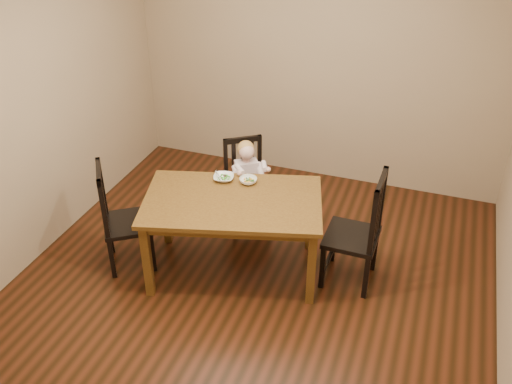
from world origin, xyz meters
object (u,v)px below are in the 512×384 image
(bowl_peas, at_px, (224,178))
(bowl_veg, at_px, (248,181))
(dining_table, at_px, (233,208))
(chair_right, at_px, (358,232))
(chair_left, at_px, (121,219))
(chair_child, at_px, (246,186))
(toddler, at_px, (247,177))

(bowl_peas, height_order, bowl_veg, bowl_veg)
(dining_table, height_order, bowl_peas, bowl_peas)
(chair_right, bearing_deg, chair_left, 103.68)
(dining_table, distance_m, chair_child, 0.77)
(chair_left, bearing_deg, chair_right, 68.47)
(dining_table, distance_m, bowl_veg, 0.32)
(dining_table, bearing_deg, bowl_veg, 83.91)
(chair_left, distance_m, bowl_veg, 1.15)
(dining_table, relative_size, chair_right, 1.58)
(dining_table, bearing_deg, chair_right, 11.92)
(toddler, bearing_deg, bowl_veg, 77.70)
(toddler, bearing_deg, bowl_peas, 46.68)
(chair_right, bearing_deg, toddler, 69.20)
(toddler, distance_m, bowl_peas, 0.46)
(chair_child, xyz_separation_m, chair_right, (1.19, -0.50, 0.07))
(chair_left, distance_m, bowl_peas, 0.96)
(chair_left, height_order, bowl_veg, chair_left)
(toddler, bearing_deg, dining_table, 65.96)
(dining_table, distance_m, bowl_peas, 0.35)
(chair_child, relative_size, bowl_veg, 5.86)
(dining_table, bearing_deg, bowl_peas, 124.67)
(chair_child, height_order, toddler, chair_child)
(chair_child, relative_size, chair_right, 0.86)
(chair_left, xyz_separation_m, bowl_veg, (0.99, 0.53, 0.29))
(chair_right, xyz_separation_m, bowl_veg, (-1.00, 0.08, 0.26))
(bowl_peas, relative_size, bowl_veg, 1.15)
(chair_left, relative_size, bowl_veg, 6.47)
(bowl_peas, xyz_separation_m, bowl_veg, (0.22, 0.02, 0.00))
(chair_child, height_order, bowl_peas, chair_child)
(chair_child, distance_m, chair_right, 1.29)
(dining_table, relative_size, bowl_veg, 10.80)
(bowl_peas, bearing_deg, toddler, 81.13)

